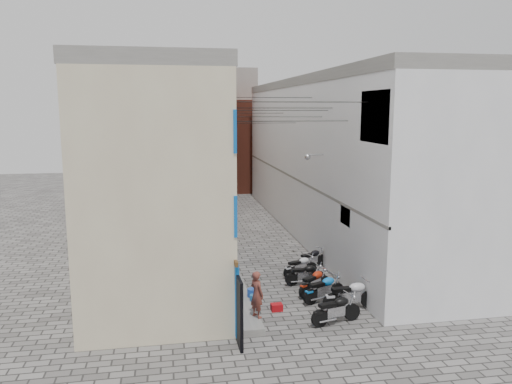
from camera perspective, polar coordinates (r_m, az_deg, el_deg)
ground at (r=17.15m, az=6.53°, el=-15.65°), size 90.00×90.00×0.00m
plinth at (r=28.85m, az=-4.91°, el=-4.87°), size 0.90×26.00×0.25m
building_left at (r=27.92m, az=-11.04°, el=3.63°), size 5.10×27.00×9.00m
building_right at (r=29.57m, az=8.72°, el=4.03°), size 5.94×26.00×9.00m
building_far_brick_left at (r=42.97m, az=-6.85°, el=6.41°), size 6.00×6.00×10.00m
building_far_brick_right at (r=45.59m, az=-0.67°, el=5.40°), size 5.00×6.00×8.00m
building_far_concrete at (r=49.08m, az=-4.95°, el=7.41°), size 8.00×5.00×11.00m
far_shopfront at (r=40.75m, az=-3.70°, el=0.92°), size 2.00×0.30×2.40m
overhead_wires at (r=22.94m, az=1.30°, el=9.13°), size 5.80×13.02×1.32m
motorcycle_a at (r=17.67m, az=9.15°, el=-12.97°), size 2.01×1.06×1.11m
motorcycle_b at (r=18.85m, az=10.82°, el=-11.34°), size 2.17×0.76×1.24m
motorcycle_c at (r=19.51m, az=7.78°, el=-10.74°), size 1.99×1.28×1.10m
motorcycle_d at (r=20.21m, az=6.70°, el=-10.04°), size 1.84×1.56×1.07m
motorcycle_e at (r=21.14m, az=5.68°, el=-9.21°), size 1.76×0.59×1.01m
motorcycle_f at (r=22.16m, az=5.10°, el=-8.33°), size 1.81×1.09×1.00m
motorcycle_g at (r=23.33m, az=6.41°, el=-7.45°), size 1.78×1.16×0.99m
person_a at (r=17.26m, az=0.09°, el=-11.60°), size 0.62×0.70×1.62m
person_b at (r=21.74m, az=-3.49°, el=-7.40°), size 0.82×0.87×1.42m
water_jug_near at (r=18.91m, az=-0.26°, el=-12.34°), size 0.38×0.38×0.47m
water_jug_far at (r=19.28m, az=-0.48°, el=-11.77°), size 0.46×0.46×0.55m
red_crate at (r=18.66m, az=2.38°, el=-13.02°), size 0.42×0.32×0.26m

